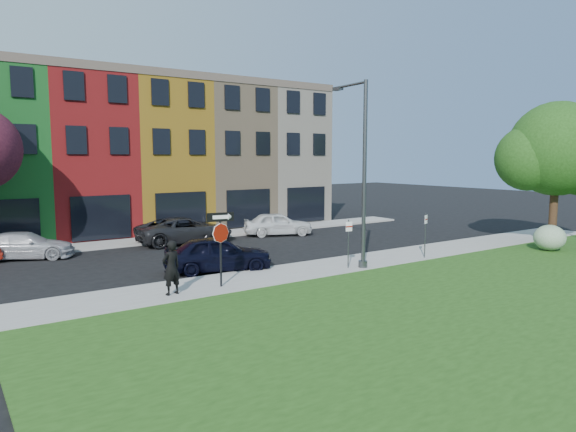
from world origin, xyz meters
TOP-DOWN VIEW (x-y plane):
  - ground at (0.00, 0.00)m, footprint 120.00×120.00m
  - sidewalk_near at (2.00, 3.00)m, footprint 40.00×3.00m
  - sidewalk_far at (-3.00, 15.00)m, footprint 40.00×2.40m
  - rowhouse_block at (-2.50, 21.18)m, footprint 30.00×10.12m
  - stop_sign at (-4.15, 2.46)m, footprint 1.04×0.24m
  - man at (-6.15, 2.43)m, footprint 0.92×0.78m
  - sedan_near at (-2.84, 5.35)m, footprint 4.45×5.73m
  - parked_car_silver at (-9.45, 13.35)m, footprint 5.06×5.89m
  - parked_car_dark at (-1.03, 13.20)m, footprint 2.85×5.74m
  - parked_car_white at (5.16, 12.68)m, footprint 4.91×5.68m
  - street_lamp at (2.68, 2.15)m, footprint 0.53×2.58m
  - parking_sign_a at (2.04, 2.23)m, footprint 0.32×0.11m
  - parking_sign_b at (6.72, 1.89)m, footprint 0.31×0.15m
  - tree_park_a at (15.97, 0.57)m, footprint 6.31×5.52m
  - shrub at (13.77, -0.49)m, footprint 1.61×1.61m

SIDE VIEW (x-z plane):
  - ground at x=0.00m, z-range 0.00..0.00m
  - sidewalk_near at x=2.00m, z-range 0.00..0.12m
  - sidewalk_far at x=-3.00m, z-range 0.00..0.12m
  - parked_car_silver at x=-9.45m, z-range 0.00..1.33m
  - parked_car_white at x=5.16m, z-range 0.00..1.51m
  - parked_car_dark at x=-1.03m, z-range 0.00..1.56m
  - shrub at x=13.77m, z-range 0.10..1.47m
  - sedan_near at x=-2.84m, z-range 0.00..1.60m
  - man at x=-6.15m, z-range 0.12..2.09m
  - parking_sign_a at x=2.04m, z-range 0.39..2.56m
  - parking_sign_b at x=6.72m, z-range 0.39..2.60m
  - stop_sign at x=-4.15m, z-range 0.73..3.57m
  - street_lamp at x=2.68m, z-range 0.15..8.39m
  - rowhouse_block at x=-2.50m, z-range -0.01..9.99m
  - tree_park_a at x=15.97m, z-range 1.35..9.38m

